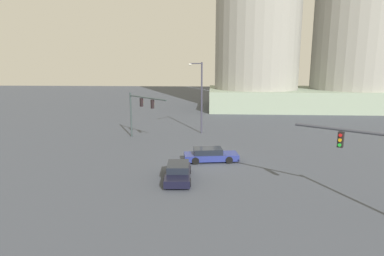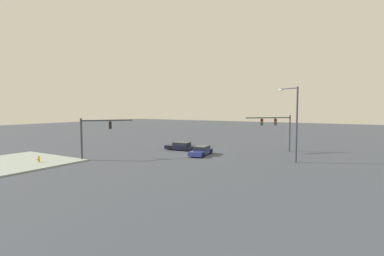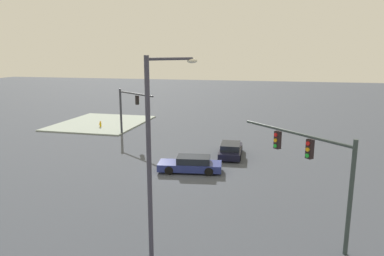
% 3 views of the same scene
% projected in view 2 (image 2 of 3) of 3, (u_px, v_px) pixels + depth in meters
% --- Properties ---
extents(ground_plane, '(190.52, 190.52, 0.00)m').
position_uv_depth(ground_plane, '(201.00, 155.00, 38.14)').
color(ground_plane, '#3F444F').
extents(sidewalk_corner, '(10.41, 12.40, 0.15)m').
position_uv_depth(sidewalk_corner, '(16.00, 162.00, 32.85)').
color(sidewalk_corner, '#94A299').
rests_on(sidewalk_corner, ground).
extents(traffic_signal_near_corner, '(5.08, 5.07, 5.31)m').
position_uv_depth(traffic_signal_near_corner, '(277.00, 125.00, 40.66)').
color(traffic_signal_near_corner, '#313C3E').
rests_on(traffic_signal_near_corner, ground).
extents(traffic_signal_opposite_side, '(5.27, 3.79, 5.09)m').
position_uv_depth(traffic_signal_opposite_side, '(95.00, 130.00, 35.01)').
color(traffic_signal_opposite_side, '#353841').
rests_on(traffic_signal_opposite_side, ground).
extents(streetlamp_curved_arm, '(1.67, 2.67, 8.79)m').
position_uv_depth(streetlamp_curved_arm, '(295.00, 119.00, 32.97)').
color(streetlamp_curved_arm, '#373648').
rests_on(streetlamp_curved_arm, ground).
extents(sedan_car_approaching, '(2.15, 4.64, 1.21)m').
position_uv_depth(sedan_car_approaching, '(181.00, 146.00, 42.73)').
color(sedan_car_approaching, black).
rests_on(sedan_car_approaching, ground).
extents(sedan_car_waiting_far, '(5.01, 2.47, 1.21)m').
position_uv_depth(sedan_car_waiting_far, '(201.00, 151.00, 38.16)').
color(sedan_car_waiting_far, navy).
rests_on(sedan_car_waiting_far, ground).
extents(fire_hydrant_on_curb, '(0.33, 0.22, 0.71)m').
position_uv_depth(fire_hydrant_on_curb, '(39.00, 159.00, 32.50)').
color(fire_hydrant_on_curb, gold).
rests_on(fire_hydrant_on_curb, sidewalk_corner).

